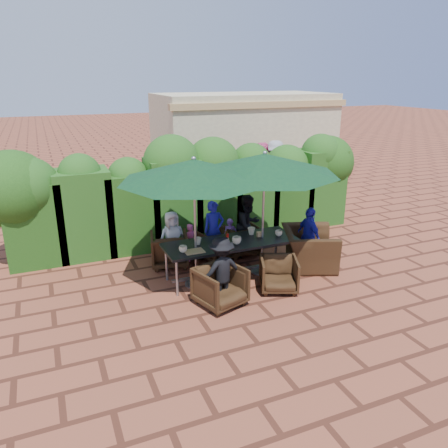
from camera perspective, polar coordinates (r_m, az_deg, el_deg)
name	(u,v)px	position (r m, az deg, el deg)	size (l,w,h in m)	color
ground	(232,277)	(8.70, 1.11, -6.97)	(80.00, 80.00, 0.00)	brown
dining_table	(231,245)	(8.46, 0.90, -2.75)	(2.61, 0.90, 0.75)	black
umbrella_left	(194,170)	(7.71, -3.96, 7.01)	(2.70, 2.70, 2.46)	gray
umbrella_right	(265,164)	(8.29, 5.32, 7.82)	(2.84, 2.84, 2.46)	gray
chair_far_left	(169,248)	(9.16, -7.16, -3.11)	(0.75, 0.70, 0.77)	black
chair_far_mid	(218,244)	(9.40, -0.83, -2.60)	(0.68, 0.64, 0.70)	black
chair_far_right	(243,238)	(9.72, 2.45, -1.88)	(0.68, 0.64, 0.70)	black
chair_near_left	(220,285)	(7.57, -0.47, -7.92)	(0.74, 0.70, 0.76)	black
chair_near_right	(279,273)	(8.14, 7.18, -6.34)	(0.67, 0.63, 0.69)	black
chair_end_right	(309,242)	(9.20, 11.08, -2.34)	(1.18, 0.77, 1.03)	black
adult_far_left	(172,239)	(9.11, -6.77, -1.91)	(0.57, 0.34, 1.16)	silver
adult_far_mid	(214,230)	(9.35, -1.34, -0.82)	(0.46, 0.38, 1.28)	#201FAA
adult_far_right	(248,225)	(9.53, 3.19, -0.18)	(0.66, 0.40, 1.37)	black
adult_near_left	(221,270)	(7.55, -0.33, -6.08)	(0.78, 0.36, 1.21)	black
adult_end_right	(309,236)	(9.24, 11.05, -1.58)	(0.72, 0.36, 1.23)	#201FAA
child_left	(191,242)	(9.33, -4.31, -2.42)	(0.30, 0.24, 0.82)	#E75190
child_right	(230,237)	(9.61, 0.81, -1.71)	(0.30, 0.24, 0.83)	#8E53B3
pedestrian_a	(216,185)	(12.72, -1.03, 5.11)	(1.43, 0.51, 1.53)	#23823E
pedestrian_b	(260,175)	(13.24, 4.73, 6.46)	(0.92, 0.56, 1.92)	#E75190
pedestrian_c	(275,172)	(13.59, 6.62, 6.75)	(1.24, 0.57, 1.93)	gray
cup_a	(183,249)	(7.94, -5.38, -3.28)	(0.15, 0.15, 0.12)	beige
cup_b	(198,241)	(8.28, -3.46, -2.22)	(0.14, 0.14, 0.13)	beige
cup_c	(237,240)	(8.29, 1.66, -2.14)	(0.18, 0.18, 0.14)	beige
cup_d	(251,231)	(8.79, 3.60, -0.92)	(0.15, 0.15, 0.14)	beige
cup_e	(279,233)	(8.76, 7.15, -1.20)	(0.14, 0.14, 0.11)	beige
ketchup_bottle	(228,238)	(8.37, 0.48, -1.83)	(0.04, 0.04, 0.17)	#B20C0A
sauce_bottle	(226,235)	(8.50, 0.32, -1.48)	(0.04, 0.04, 0.17)	#4C230C
serving_tray	(194,251)	(7.96, -3.90, -3.58)	(0.35, 0.25, 0.02)	tan
number_block_left	(226,241)	(8.33, 0.21, -2.19)	(0.12, 0.06, 0.10)	tan
number_block_right	(260,234)	(8.70, 4.69, -1.31)	(0.12, 0.06, 0.10)	tan
hedge_wall	(186,186)	(10.24, -4.93, 4.92)	(9.10, 1.60, 2.56)	#13350E
building	(243,140)	(15.80, 2.56, 10.92)	(6.20, 3.08, 3.20)	beige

